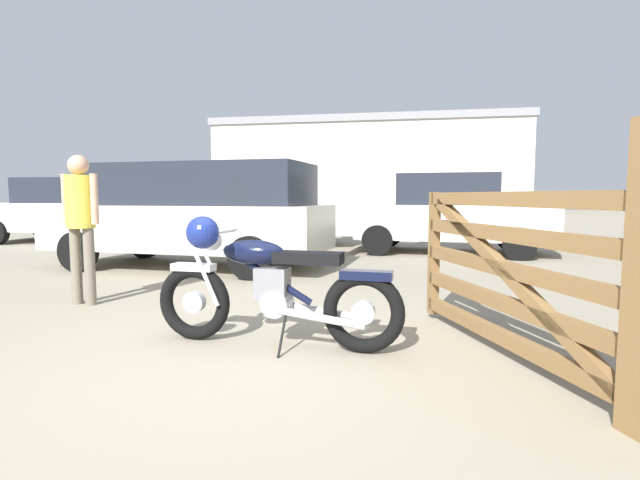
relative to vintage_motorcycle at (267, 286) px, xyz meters
The scene contains 11 objects.
ground_plane 0.63m from the vintage_motorcycle, 100.34° to the right, with size 80.00×80.00×0.00m, color gray.
vintage_motorcycle is the anchor object (origin of this frame).
timber_gate 1.95m from the vintage_motorcycle, 10.11° to the right, with size 0.93×2.45×1.60m.
bystander 2.74m from the vintage_motorcycle, 151.82° to the left, with size 0.45×0.30×1.66m.
silver_sedan_mid 7.13m from the vintage_motorcycle, 69.91° to the left, with size 4.43×2.47×1.67m.
dark_sedan_left 4.66m from the vintage_motorcycle, 117.42° to the left, with size 4.92×2.53×1.74m.
white_estate_far 8.01m from the vintage_motorcycle, 103.67° to the left, with size 4.12×2.31×1.78m.
blue_hatchback_right 11.90m from the vintage_motorcycle, 115.99° to the left, with size 4.25×2.02×1.67m.
red_hatchback_near 10.74m from the vintage_motorcycle, 131.19° to the left, with size 4.23×1.98×1.67m.
pale_sedan_back 18.08m from the vintage_motorcycle, 108.32° to the left, with size 4.35×2.25×1.67m.
industrial_building 34.66m from the vintage_motorcycle, 88.90° to the left, with size 23.55×10.84×6.92m.
Camera 1 is at (0.88, -3.34, 1.21)m, focal length 26.93 mm.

